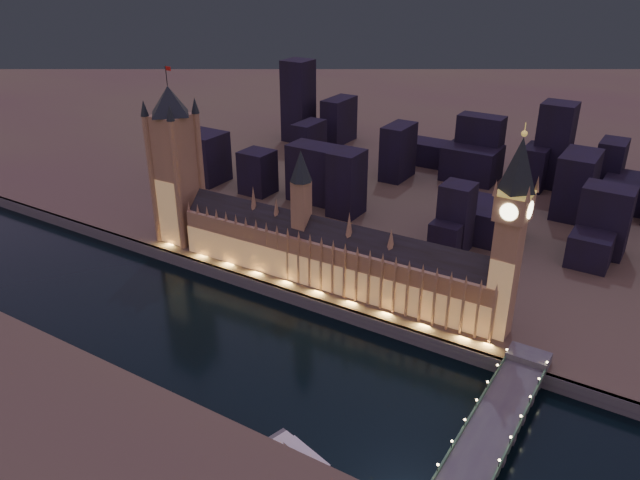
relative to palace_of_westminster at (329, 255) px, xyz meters
The scene contains 9 objects.
ground_plane 67.50m from the palace_of_westminster, 96.43° to the right, with size 2000.00×2000.00×0.00m, color black.
north_bank 458.85m from the palace_of_westminster, 90.87° to the left, with size 2000.00×960.00×8.00m, color #52393B.
embankment_wall 31.29m from the palace_of_westminster, 108.54° to the right, with size 2000.00×2.50×8.00m, color #4A4655.
palace_of_westminster is the anchor object (origin of this frame).
victoria_tower 123.20m from the palace_of_westminster, behind, with size 31.68×31.68×115.27m.
elizabeth_tower 109.96m from the palace_of_westminster, ahead, with size 18.00×18.00×110.68m.
westminster_bridge 139.88m from the palace_of_westminster, 28.10° to the right, with size 19.79×113.00×15.90m.
river_boat 137.07m from the palace_of_westminster, 62.59° to the right, with size 43.01×20.97×4.50m.
city_backdrop 186.47m from the palace_of_westminster, 81.72° to the left, with size 453.27×215.63×80.13m.
Camera 1 is at (174.13, -215.88, 190.10)m, focal length 35.00 mm.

